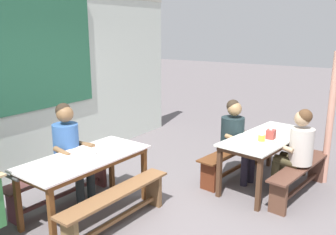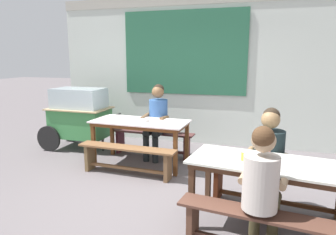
{
  "view_description": "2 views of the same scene",
  "coord_description": "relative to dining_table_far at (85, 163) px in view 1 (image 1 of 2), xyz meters",
  "views": [
    {
      "loc": [
        -3.57,
        -2.03,
        2.29
      ],
      "look_at": [
        0.59,
        0.78,
        1.04
      ],
      "focal_mm": 37.69,
      "sensor_mm": 36.0,
      "label": 1
    },
    {
      "loc": [
        1.18,
        -3.68,
        1.85
      ],
      "look_at": [
        -0.01,
        0.29,
        1.03
      ],
      "focal_mm": 32.86,
      "sensor_mm": 36.0,
      "label": 2
    }
  ],
  "objects": [
    {
      "name": "dining_table_near",
      "position": [
        2.1,
        -1.57,
        0.0
      ],
      "size": [
        1.79,
        0.95,
        0.78
      ],
      "color": "silver",
      "rests_on": "ground_plane"
    },
    {
      "name": "wooden_support_post",
      "position": [
        2.75,
        -2.3,
        0.3
      ],
      "size": [
        0.1,
        0.1,
        2.0
      ],
      "primitive_type": "cylinder",
      "color": "tan",
      "rests_on": "ground_plane"
    },
    {
      "name": "bench_near_front",
      "position": [
        2.03,
        -2.1,
        -0.39
      ],
      "size": [
        1.62,
        0.48,
        0.46
      ],
      "color": "#533327",
      "rests_on": "ground_plane"
    },
    {
      "name": "bench_near_back",
      "position": [
        2.18,
        -1.05,
        -0.4
      ],
      "size": [
        1.68,
        0.51,
        0.46
      ],
      "color": "#583017",
      "rests_on": "ground_plane"
    },
    {
      "name": "person_right_near_table",
      "position": [
        2.07,
        -1.09,
        0.03
      ],
      "size": [
        0.52,
        0.56,
        1.27
      ],
      "color": "black",
      "rests_on": "ground_plane"
    },
    {
      "name": "bench_far_back",
      "position": [
        0.02,
        0.53,
        -0.4
      ],
      "size": [
        1.62,
        0.37,
        0.46
      ],
      "color": "#512C2B",
      "rests_on": "ground_plane"
    },
    {
      "name": "tissue_box",
      "position": [
        2.01,
        -1.66,
        0.15
      ],
      "size": [
        0.13,
        0.11,
        0.16
      ],
      "color": "#9D3A34",
      "rests_on": "dining_table_near"
    },
    {
      "name": "ground_plane",
      "position": [
        0.76,
        -1.11,
        -0.7
      ],
      "size": [
        40.0,
        40.0,
        0.0
      ],
      "primitive_type": "plane",
      "color": "#625B5D"
    },
    {
      "name": "person_near_front",
      "position": [
        2.0,
        -2.03,
        0.03
      ],
      "size": [
        0.48,
        0.53,
        1.27
      ],
      "color": "#453E26",
      "rests_on": "ground_plane"
    },
    {
      "name": "soup_bowl",
      "position": [
        0.09,
        -0.01,
        0.1
      ],
      "size": [
        0.14,
        0.14,
        0.04
      ],
      "primitive_type": "cylinder",
      "color": "silver",
      "rests_on": "dining_table_far"
    },
    {
      "name": "dining_table_far",
      "position": [
        0.0,
        0.0,
        0.0
      ],
      "size": [
        1.67,
        0.83,
        0.78
      ],
      "color": "silver",
      "rests_on": "ground_plane"
    },
    {
      "name": "backdrop_wall",
      "position": [
        0.74,
        1.68,
        0.92
      ],
      "size": [
        6.38,
        0.23,
        3.09
      ],
      "color": "silver",
      "rests_on": "ground_plane"
    },
    {
      "name": "bench_far_front",
      "position": [
        -0.02,
        -0.53,
        -0.39
      ],
      "size": [
        1.63,
        0.34,
        0.46
      ],
      "color": "brown",
      "rests_on": "ground_plane"
    },
    {
      "name": "condiment_jar",
      "position": [
        1.83,
        -1.58,
        0.13
      ],
      "size": [
        0.09,
        0.09,
        0.11
      ],
      "color": "yellow",
      "rests_on": "dining_table_near"
    },
    {
      "name": "person_center_facing",
      "position": [
        0.15,
        0.46,
        0.08
      ],
      "size": [
        0.47,
        0.59,
        1.36
      ],
      "color": "#1F2527",
      "rests_on": "ground_plane"
    }
  ]
}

